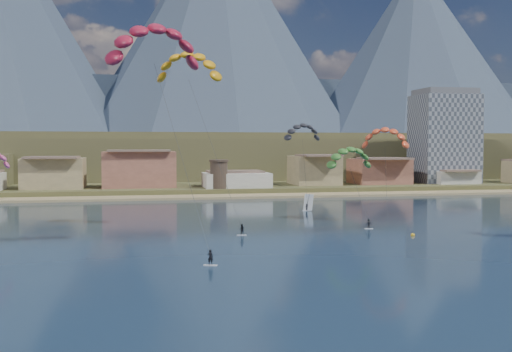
% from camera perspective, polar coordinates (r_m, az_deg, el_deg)
% --- Properties ---
extents(ground, '(2400.00, 2400.00, 0.00)m').
position_cam_1_polar(ground, '(67.22, 5.38, -9.96)').
color(ground, black).
rests_on(ground, ground).
extents(beach, '(2200.00, 12.00, 0.90)m').
position_cam_1_polar(beach, '(170.46, -4.84, -2.00)').
color(beach, tan).
rests_on(beach, ground).
extents(land, '(2200.00, 900.00, 4.00)m').
position_cam_1_polar(land, '(623.24, -9.47, 1.57)').
color(land, brown).
rests_on(land, ground).
extents(foothills, '(940.00, 210.00, 18.00)m').
position_cam_1_polar(foothills, '(298.16, -3.26, 1.84)').
color(foothills, brown).
rests_on(foothills, ground).
extents(mountain_ridge, '(2060.00, 480.00, 400.00)m').
position_cam_1_polar(mountain_ridge, '(896.69, -11.03, 11.62)').
color(mountain_ridge, '#313E51').
rests_on(mountain_ridge, ground).
extents(town, '(400.00, 24.00, 12.00)m').
position_cam_1_polar(town, '(186.13, -17.74, 0.68)').
color(town, silver).
rests_on(town, ground).
extents(apartment_tower, '(20.00, 16.00, 32.00)m').
position_cam_1_polar(apartment_tower, '(217.18, 17.38, 3.59)').
color(apartment_tower, gray).
rests_on(apartment_tower, ground).
extents(watchtower, '(5.82, 5.82, 8.60)m').
position_cam_1_polar(watchtower, '(178.57, -3.54, 0.20)').
color(watchtower, '#47382D').
rests_on(watchtower, ground).
extents(kitesurfer_red, '(14.83, 17.15, 33.68)m').
position_cam_1_polar(kitesurfer_red, '(87.16, -9.61, 12.63)').
color(kitesurfer_red, silver).
rests_on(kitesurfer_red, ground).
extents(kitesurfer_yellow, '(15.17, 15.20, 33.09)m').
position_cam_1_polar(kitesurfer_yellow, '(109.34, -6.38, 10.61)').
color(kitesurfer_yellow, silver).
rests_on(kitesurfer_yellow, ground).
extents(kitesurfer_green, '(10.34, 17.11, 18.21)m').
position_cam_1_polar(kitesurfer_green, '(122.30, 8.87, 2.00)').
color(kitesurfer_green, silver).
rests_on(kitesurfer_green, ground).
extents(distant_kite_dark, '(9.48, 6.49, 21.37)m').
position_cam_1_polar(distant_kite_dark, '(138.92, 4.42, 4.43)').
color(distant_kite_dark, '#262626').
rests_on(distant_kite_dark, ground).
extents(distant_kite_orange, '(9.99, 7.85, 20.00)m').
position_cam_1_polar(distant_kite_orange, '(118.98, 12.13, 3.87)').
color(distant_kite_orange, '#262626').
rests_on(distant_kite_orange, ground).
extents(windsurfer, '(2.19, 2.40, 3.78)m').
position_cam_1_polar(windsurfer, '(137.39, 4.90, -2.80)').
color(windsurfer, silver).
rests_on(windsurfer, ground).
extents(buoy, '(0.70, 0.70, 0.70)m').
position_cam_1_polar(buoy, '(102.94, 14.61, -5.44)').
color(buoy, gold).
rests_on(buoy, ground).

